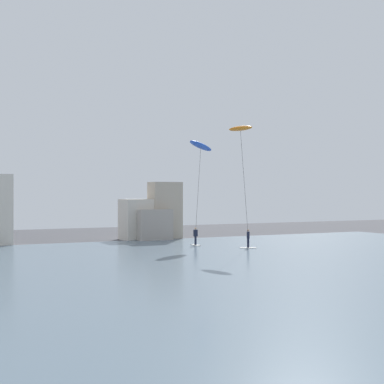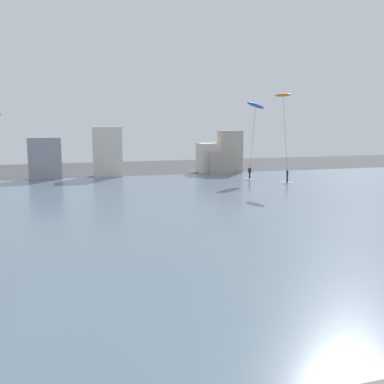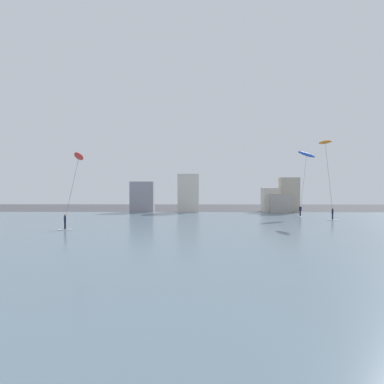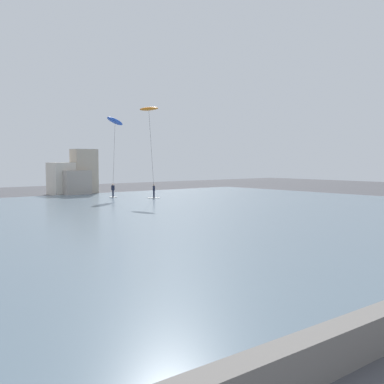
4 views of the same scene
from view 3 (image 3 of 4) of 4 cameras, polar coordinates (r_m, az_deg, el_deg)
water_bay at (r=31.19m, az=0.51°, el=-7.55°), size 84.00×52.00×0.10m
far_shore_buildings at (r=58.21m, az=6.49°, el=-0.87°), size 29.13×4.41×6.64m
kitesurfer_blue at (r=53.47m, az=18.97°, el=5.47°), size 3.80×4.02×9.85m
kitesurfer_red at (r=38.53m, az=-19.06°, el=4.58°), size 2.26×3.97×8.35m
kitesurfer_orange at (r=46.93m, az=21.99°, el=6.55°), size 2.97×3.29×10.44m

